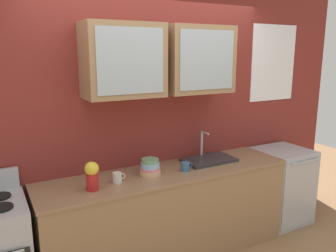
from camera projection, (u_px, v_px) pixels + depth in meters
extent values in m
cube|color=maroon|center=(152.00, 110.00, 3.43)|extent=(4.98, 0.10, 2.87)
cube|color=#93704C|center=(123.00, 61.00, 2.95)|extent=(0.70, 0.36, 0.65)
cube|color=#9EADB7|center=(131.00, 61.00, 2.79)|extent=(0.59, 0.01, 0.55)
cube|color=#93704C|center=(197.00, 60.00, 3.31)|extent=(0.70, 0.36, 0.65)
cube|color=#9EADB7|center=(208.00, 60.00, 3.15)|extent=(0.59, 0.01, 0.55)
cube|color=white|center=(273.00, 63.00, 4.04)|extent=(0.68, 0.01, 0.89)
cube|color=#93704C|center=(169.00, 215.00, 3.34)|extent=(2.47, 0.60, 0.86)
cube|color=#8C6B4C|center=(169.00, 173.00, 3.24)|extent=(2.50, 0.62, 0.03)
cylinder|color=black|center=(1.00, 208.00, 2.46)|extent=(0.17, 0.17, 0.02)
cube|color=#2D2D30|center=(209.00, 160.00, 3.55)|extent=(0.54, 0.33, 0.03)
cylinder|color=#ADAFB5|center=(202.00, 143.00, 3.63)|extent=(0.02, 0.02, 0.26)
cylinder|color=#ADAFB5|center=(205.00, 133.00, 3.55)|extent=(0.02, 0.12, 0.02)
cylinder|color=#E0AD7F|center=(150.00, 172.00, 3.15)|extent=(0.20, 0.20, 0.04)
cylinder|color=#D87F84|center=(150.00, 169.00, 3.14)|extent=(0.19, 0.19, 0.04)
cylinder|color=#8CB7E0|center=(150.00, 165.00, 3.14)|extent=(0.17, 0.17, 0.05)
cylinder|color=#669972|center=(150.00, 161.00, 3.13)|extent=(0.16, 0.16, 0.05)
cylinder|color=#B21E1E|center=(92.00, 182.00, 2.79)|extent=(0.10, 0.10, 0.14)
sphere|color=yellow|center=(92.00, 169.00, 2.76)|extent=(0.12, 0.12, 0.12)
cylinder|color=#38608C|center=(185.00, 167.00, 3.24)|extent=(0.08, 0.08, 0.09)
torus|color=#38608C|center=(190.00, 165.00, 3.26)|extent=(0.06, 0.01, 0.06)
cylinder|color=silver|center=(117.00, 178.00, 2.95)|extent=(0.08, 0.08, 0.09)
torus|color=silver|center=(122.00, 176.00, 2.98)|extent=(0.06, 0.01, 0.06)
cube|color=#ADAFB5|center=(281.00, 185.00, 4.06)|extent=(0.58, 0.57, 0.89)
cube|color=#ADAFB5|center=(301.00, 194.00, 3.81)|extent=(0.55, 0.01, 0.80)
cylinder|color=#ADAFB5|center=(306.00, 162.00, 3.71)|extent=(0.44, 0.02, 0.02)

